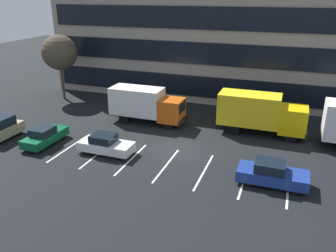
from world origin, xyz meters
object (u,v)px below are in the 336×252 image
object	(u,v)px
box_truck_yellow_all	(260,112)
bare_tree	(59,53)
sedan_navy	(272,174)
box_truck_orange	(146,104)
sedan_white	(106,145)
sedan_forest	(45,136)

from	to	relation	value
box_truck_yellow_all	bare_tree	xyz separation A→B (m)	(-22.53, 3.00, 3.38)
sedan_navy	bare_tree	xyz separation A→B (m)	(-24.30, 11.58, 4.60)
box_truck_yellow_all	box_truck_orange	xyz separation A→B (m)	(-10.43, -0.86, -0.12)
bare_tree	sedan_white	bearing A→B (deg)	-43.18
sedan_white	sedan_navy	bearing A→B (deg)	-1.85
sedan_forest	box_truck_yellow_all	bearing A→B (deg)	27.40
box_truck_orange	sedan_white	bearing A→B (deg)	-91.49
bare_tree	box_truck_orange	bearing A→B (deg)	-17.70
sedan_navy	box_truck_yellow_all	bearing A→B (deg)	101.67
box_truck_orange	sedan_navy	world-z (taller)	box_truck_orange
box_truck_orange	bare_tree	distance (m)	13.18
sedan_white	sedan_forest	xyz separation A→B (m)	(-5.56, -0.20, -0.02)
sedan_white	sedan_forest	distance (m)	5.56
box_truck_yellow_all	bare_tree	distance (m)	22.98
box_truck_orange	sedan_white	xyz separation A→B (m)	(-0.19, -7.32, -1.14)
box_truck_yellow_all	sedan_forest	bearing A→B (deg)	-152.60
sedan_navy	sedan_forest	size ratio (longest dim) A/B	1.08
sedan_navy	sedan_white	bearing A→B (deg)	178.15
sedan_white	sedan_forest	size ratio (longest dim) A/B	1.02
sedan_navy	sedan_forest	xyz separation A→B (m)	(-17.95, 0.19, -0.05)
box_truck_yellow_all	bare_tree	size ratio (longest dim) A/B	1.03
bare_tree	sedan_forest	bearing A→B (deg)	-60.84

